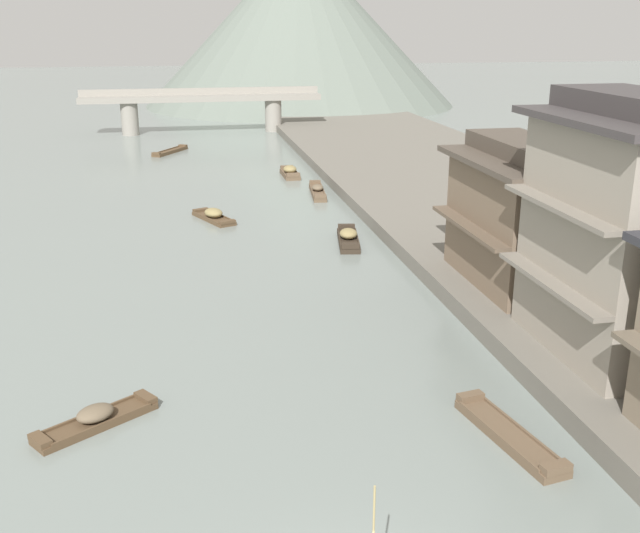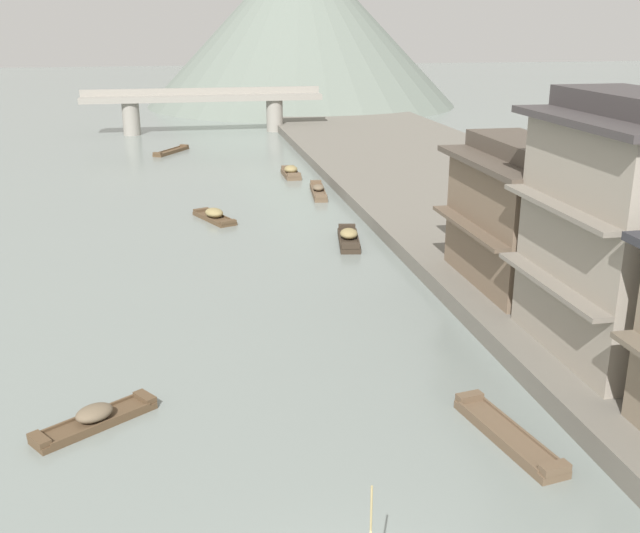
{
  "view_description": "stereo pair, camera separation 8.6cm",
  "coord_description": "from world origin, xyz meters",
  "px_view_note": "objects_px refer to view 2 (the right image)",
  "views": [
    {
      "loc": [
        -3.05,
        -11.8,
        11.67
      ],
      "look_at": [
        2.84,
        18.58,
        1.42
      ],
      "focal_mm": 41.78,
      "sensor_mm": 36.0,
      "label": 1
    },
    {
      "loc": [
        -2.97,
        -11.81,
        11.67
      ],
      "look_at": [
        2.84,
        18.58,
        1.42
      ],
      "focal_mm": 41.78,
      "sensor_mm": 36.0,
      "label": 2
    }
  ],
  "objects_px": {
    "boat_moored_second": "(171,151)",
    "boat_midriver_upstream": "(95,419)",
    "boat_moored_nearest": "(318,191)",
    "boat_upstream_distant": "(508,436)",
    "boat_midriver_drifting": "(291,172)",
    "boat_moored_far": "(349,238)",
    "stone_bridge": "(203,104)",
    "boat_moored_third": "(214,216)",
    "house_waterfront_second": "(631,230)",
    "house_waterfront_tall": "(525,215)"
  },
  "relations": [
    {
      "from": "boat_moored_nearest",
      "to": "boat_upstream_distant",
      "type": "height_order",
      "value": "boat_moored_nearest"
    },
    {
      "from": "boat_midriver_drifting",
      "to": "boat_upstream_distant",
      "type": "bearing_deg",
      "value": -89.47
    },
    {
      "from": "boat_moored_far",
      "to": "boat_midriver_drifting",
      "type": "bearing_deg",
      "value": 90.99
    },
    {
      "from": "boat_moored_third",
      "to": "house_waterfront_second",
      "type": "bearing_deg",
      "value": -61.49
    },
    {
      "from": "boat_moored_nearest",
      "to": "boat_upstream_distant",
      "type": "xyz_separation_m",
      "value": [
        -0.57,
        -32.82,
        -0.08
      ]
    },
    {
      "from": "boat_midriver_upstream",
      "to": "house_waterfront_second",
      "type": "distance_m",
      "value": 18.22
    },
    {
      "from": "boat_moored_second",
      "to": "boat_midriver_upstream",
      "type": "relative_size",
      "value": 1.3
    },
    {
      "from": "boat_moored_nearest",
      "to": "boat_moored_far",
      "type": "relative_size",
      "value": 1.2
    },
    {
      "from": "boat_upstream_distant",
      "to": "stone_bridge",
      "type": "xyz_separation_m",
      "value": [
        -6.0,
        64.89,
        2.93
      ]
    },
    {
      "from": "boat_moored_third",
      "to": "house_waterfront_second",
      "type": "distance_m",
      "value": 26.98
    },
    {
      "from": "boat_moored_nearest",
      "to": "boat_moored_far",
      "type": "xyz_separation_m",
      "value": [
        -0.61,
        -12.21,
        0.06
      ]
    },
    {
      "from": "house_waterfront_tall",
      "to": "boat_moored_nearest",
      "type": "bearing_deg",
      "value": 102.63
    },
    {
      "from": "house_waterfront_second",
      "to": "stone_bridge",
      "type": "height_order",
      "value": "house_waterfront_second"
    },
    {
      "from": "boat_moored_far",
      "to": "boat_upstream_distant",
      "type": "xyz_separation_m",
      "value": [
        0.04,
        -20.61,
        -0.14
      ]
    },
    {
      "from": "boat_moored_second",
      "to": "house_waterfront_second",
      "type": "relative_size",
      "value": 0.55
    },
    {
      "from": "boat_midriver_drifting",
      "to": "house_waterfront_tall",
      "type": "bearing_deg",
      "value": -78.46
    },
    {
      "from": "boat_moored_third",
      "to": "house_waterfront_second",
      "type": "height_order",
      "value": "house_waterfront_second"
    },
    {
      "from": "house_waterfront_second",
      "to": "house_waterfront_tall",
      "type": "xyz_separation_m",
      "value": [
        -0.18,
        7.25,
        -1.3
      ]
    },
    {
      "from": "boat_moored_far",
      "to": "stone_bridge",
      "type": "relative_size",
      "value": 0.17
    },
    {
      "from": "boat_moored_third",
      "to": "boat_upstream_distant",
      "type": "bearing_deg",
      "value": -75.45
    },
    {
      "from": "boat_moored_far",
      "to": "house_waterfront_tall",
      "type": "height_order",
      "value": "house_waterfront_tall"
    },
    {
      "from": "boat_moored_second",
      "to": "boat_moored_nearest",
      "type": "bearing_deg",
      "value": -62.63
    },
    {
      "from": "boat_upstream_distant",
      "to": "stone_bridge",
      "type": "height_order",
      "value": "stone_bridge"
    },
    {
      "from": "stone_bridge",
      "to": "boat_midriver_drifting",
      "type": "bearing_deg",
      "value": -77.48
    },
    {
      "from": "boat_midriver_upstream",
      "to": "house_waterfront_tall",
      "type": "bearing_deg",
      "value": 24.36
    },
    {
      "from": "boat_moored_nearest",
      "to": "house_waterfront_second",
      "type": "bearing_deg",
      "value": -80.1
    },
    {
      "from": "boat_moored_third",
      "to": "stone_bridge",
      "type": "bearing_deg",
      "value": 88.44
    },
    {
      "from": "boat_moored_nearest",
      "to": "house_waterfront_tall",
      "type": "xyz_separation_m",
      "value": [
        4.89,
        -21.82,
        3.52
      ]
    },
    {
      "from": "house_waterfront_second",
      "to": "house_waterfront_tall",
      "type": "distance_m",
      "value": 7.37
    },
    {
      "from": "boat_moored_nearest",
      "to": "house_waterfront_tall",
      "type": "bearing_deg",
      "value": -77.37
    },
    {
      "from": "boat_moored_far",
      "to": "house_waterfront_tall",
      "type": "relative_size",
      "value": 0.53
    },
    {
      "from": "boat_upstream_distant",
      "to": "boat_midriver_drifting",
      "type": "bearing_deg",
      "value": 90.53
    },
    {
      "from": "boat_moored_third",
      "to": "house_waterfront_tall",
      "type": "relative_size",
      "value": 0.5
    },
    {
      "from": "house_waterfront_second",
      "to": "boat_moored_far",
      "type": "bearing_deg",
      "value": 108.63
    },
    {
      "from": "boat_moored_second",
      "to": "house_waterfront_second",
      "type": "xyz_separation_m",
      "value": [
        15.24,
        -48.71,
        4.92
      ]
    },
    {
      "from": "boat_midriver_drifting",
      "to": "boat_upstream_distant",
      "type": "xyz_separation_m",
      "value": [
        0.36,
        -39.53,
        -0.18
      ]
    },
    {
      "from": "boat_moored_second",
      "to": "boat_moored_far",
      "type": "xyz_separation_m",
      "value": [
        9.56,
        -31.85,
        0.17
      ]
    },
    {
      "from": "boat_moored_third",
      "to": "boat_upstream_distant",
      "type": "xyz_separation_m",
      "value": [
        7.03,
        -27.09,
        -0.12
      ]
    },
    {
      "from": "boat_moored_second",
      "to": "stone_bridge",
      "type": "distance_m",
      "value": 13.27
    },
    {
      "from": "boat_moored_nearest",
      "to": "boat_moored_second",
      "type": "height_order",
      "value": "boat_moored_nearest"
    },
    {
      "from": "boat_moored_nearest",
      "to": "boat_midriver_upstream",
      "type": "distance_m",
      "value": 32.2
    },
    {
      "from": "boat_moored_second",
      "to": "boat_midriver_drifting",
      "type": "xyz_separation_m",
      "value": [
        9.24,
        -12.94,
        0.2
      ]
    },
    {
      "from": "boat_moored_far",
      "to": "boat_midriver_upstream",
      "type": "relative_size",
      "value": 1.17
    },
    {
      "from": "boat_moored_second",
      "to": "boat_moored_third",
      "type": "distance_m",
      "value": 25.51
    },
    {
      "from": "boat_moored_nearest",
      "to": "house_waterfront_tall",
      "type": "height_order",
      "value": "house_waterfront_tall"
    },
    {
      "from": "boat_midriver_upstream",
      "to": "boat_moored_far",
      "type": "bearing_deg",
      "value": 55.79
    },
    {
      "from": "stone_bridge",
      "to": "boat_moored_nearest",
      "type": "bearing_deg",
      "value": -78.43
    },
    {
      "from": "boat_moored_nearest",
      "to": "house_waterfront_tall",
      "type": "distance_m",
      "value": 22.63
    },
    {
      "from": "boat_moored_third",
      "to": "stone_bridge",
      "type": "relative_size",
      "value": 0.16
    },
    {
      "from": "boat_moored_nearest",
      "to": "boat_moored_far",
      "type": "bearing_deg",
      "value": -92.85
    }
  ]
}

